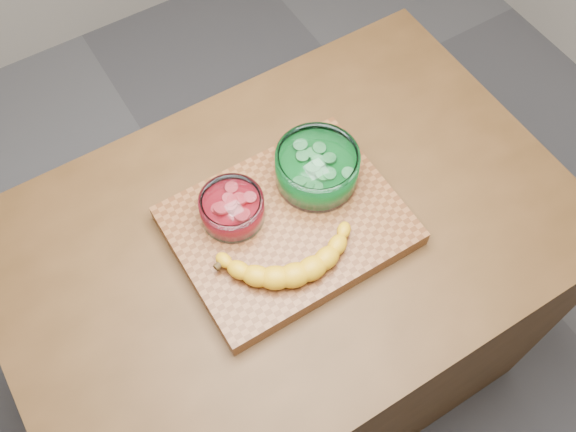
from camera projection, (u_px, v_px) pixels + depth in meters
ground at (288, 363)px, 2.10m from camera, size 3.50×3.50×0.00m
counter at (288, 312)px, 1.71m from camera, size 1.20×0.80×0.90m
cutting_board at (288, 226)px, 1.31m from camera, size 0.45×0.35×0.04m
bowl_red at (232, 208)px, 1.27m from camera, size 0.13×0.13×0.06m
bowl_green at (317, 168)px, 1.31m from camera, size 0.17×0.17×0.08m
banana at (290, 252)px, 1.23m from camera, size 0.30×0.17×0.04m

